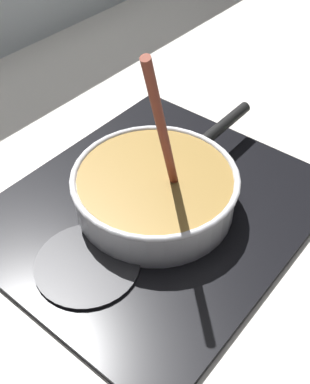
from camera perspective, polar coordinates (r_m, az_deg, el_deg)
The scene contains 5 objects.
ground at distance 0.79m, azimuth 3.75°, elevation -9.23°, with size 2.40×1.60×0.04m, color beige.
hob_plate at distance 0.84m, azimuth 0.00°, elevation -2.02°, with size 0.56×0.48×0.01m, color black.
burner_ring at distance 0.84m, azimuth 0.00°, elevation -1.54°, with size 0.20×0.20×0.01m, color #592D0C.
spare_burner at distance 0.76m, azimuth -8.09°, elevation -8.53°, with size 0.17×0.17×0.01m, color #262628.
cooking_pan at distance 0.81m, azimuth 0.07°, elevation 0.33°, with size 0.43×0.28×0.34m.
Camera 1 is at (-0.40, -0.26, 0.61)m, focal length 44.62 mm.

